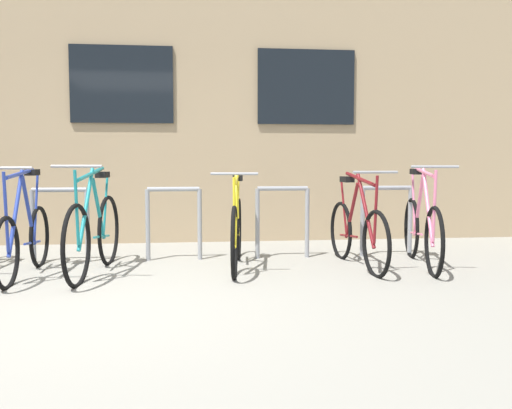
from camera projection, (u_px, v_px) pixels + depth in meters
name	position (u px, v px, depth m)	size (l,w,h in m)	color
ground_plane	(76.00, 307.00, 4.22)	(42.00, 42.00, 0.00)	gray
storefront_building	(139.00, 41.00, 9.79)	(28.00, 5.41, 6.30)	tan
bike_rack	(118.00, 216.00, 6.07)	(6.61, 0.05, 0.80)	gray
bicycle_teal	(94.00, 232.00, 5.40)	(0.44, 1.78, 1.07)	black
bicycle_maroon	(357.00, 231.00, 5.77)	(0.44, 1.66, 1.01)	black
bicycle_pink	(422.00, 229.00, 5.82)	(0.49, 1.73, 1.06)	black
bicycle_blue	(24.00, 237.00, 5.30)	(0.44, 1.66, 1.06)	black
bicycle_yellow	(237.00, 231.00, 5.72)	(0.44, 1.72, 1.00)	black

